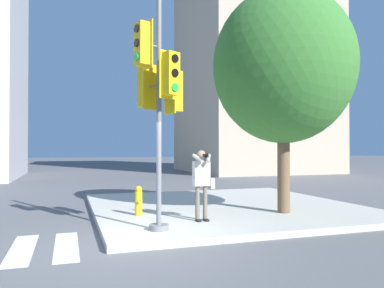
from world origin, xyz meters
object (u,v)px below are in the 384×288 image
traffic_signal_pole (159,88)px  street_tree (283,66)px  fire_hydrant (139,201)px  person_photographer (202,179)px

traffic_signal_pole → street_tree: 4.07m
fire_hydrant → street_tree: bearing=-12.0°
street_tree → person_photographer: bearing=-171.2°
person_photographer → street_tree: 3.97m
person_photographer → fire_hydrant: 1.92m
traffic_signal_pole → street_tree: size_ratio=0.86×
person_photographer → fire_hydrant: size_ratio=2.21×
person_photographer → street_tree: street_tree is taller
street_tree → fire_hydrant: street_tree is taller
traffic_signal_pole → fire_hydrant: (-0.09, 1.92, -2.71)m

